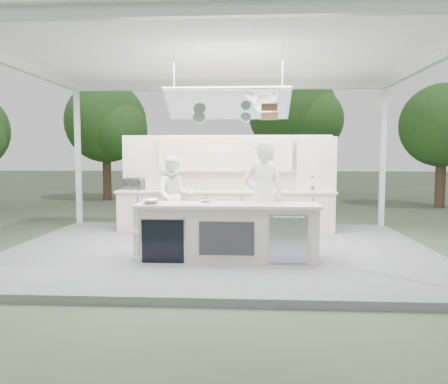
# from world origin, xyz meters

# --- Properties ---
(ground) EXTENTS (90.00, 90.00, 0.00)m
(ground) POSITION_xyz_m (0.00, 0.00, 0.00)
(ground) COLOR #47553A
(ground) RESTS_ON ground
(stage_deck) EXTENTS (8.00, 6.00, 0.12)m
(stage_deck) POSITION_xyz_m (0.00, 0.00, 0.06)
(stage_deck) COLOR slate
(stage_deck) RESTS_ON ground
(tent) EXTENTS (8.20, 6.20, 3.86)m
(tent) POSITION_xyz_m (0.00, -0.01, 3.71)
(tent) COLOR white
(tent) RESTS_ON ground
(demo_island) EXTENTS (3.10, 0.79, 0.95)m
(demo_island) POSITION_xyz_m (0.18, -0.91, 0.60)
(demo_island) COLOR beige
(demo_island) RESTS_ON stage_deck
(back_counter) EXTENTS (5.08, 0.72, 0.95)m
(back_counter) POSITION_xyz_m (0.00, 1.90, 0.60)
(back_counter) COLOR beige
(back_counter) RESTS_ON stage_deck
(back_wall_unit) EXTENTS (5.05, 0.48, 2.25)m
(back_wall_unit) POSITION_xyz_m (0.44, 2.11, 1.57)
(back_wall_unit) COLOR beige
(back_wall_unit) RESTS_ON stage_deck
(tree_cluster) EXTENTS (19.55, 9.40, 5.85)m
(tree_cluster) POSITION_xyz_m (-0.16, 9.77, 3.29)
(tree_cluster) COLOR #4A3725
(tree_cluster) RESTS_ON ground
(head_chef) EXTENTS (0.76, 0.51, 2.03)m
(head_chef) POSITION_xyz_m (0.81, -0.54, 1.13)
(head_chef) COLOR white
(head_chef) RESTS_ON stage_deck
(sous_chef) EXTENTS (1.02, 0.89, 1.77)m
(sous_chef) POSITION_xyz_m (-1.07, 1.15, 1.01)
(sous_chef) COLOR white
(sous_chef) RESTS_ON stage_deck
(toaster_oven) EXTENTS (0.50, 0.35, 0.27)m
(toaster_oven) POSITION_xyz_m (-2.20, 2.08, 1.20)
(toaster_oven) COLOR #B5B8BC
(toaster_oven) RESTS_ON back_counter
(bowl_large) EXTENTS (0.40, 0.40, 0.08)m
(bowl_large) POSITION_xyz_m (-1.10, -0.98, 1.11)
(bowl_large) COLOR #B4B6BB
(bowl_large) RESTS_ON demo_island
(bowl_small) EXTENTS (0.25, 0.25, 0.07)m
(bowl_small) POSITION_xyz_m (-0.20, -0.65, 1.10)
(bowl_small) COLOR silver
(bowl_small) RESTS_ON demo_island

